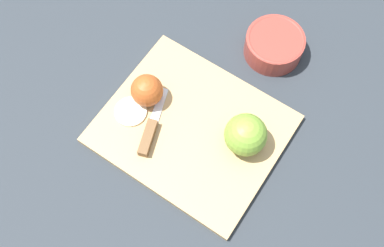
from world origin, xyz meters
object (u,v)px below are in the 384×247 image
Objects in this scene: apple_half_left at (246,135)px; apple_half_right at (147,90)px; knife at (149,133)px; bowl at (274,45)px.

apple_half_right is (0.21, 0.01, -0.01)m from apple_half_left.
apple_half_right reaches higher than knife.
bowl is at bearing -37.35° from knife.
bowl is at bearing -113.86° from apple_half_right.
apple_half_right is 0.09m from knife.
bowl is (-0.17, -0.23, -0.02)m from apple_half_right.
apple_half_right is at bearing 155.64° from apple_half_left.
apple_half_left is 0.23m from bowl.
apple_half_left is at bearing -165.32° from apple_half_right.
apple_half_left is at bearing 101.74° from bowl.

